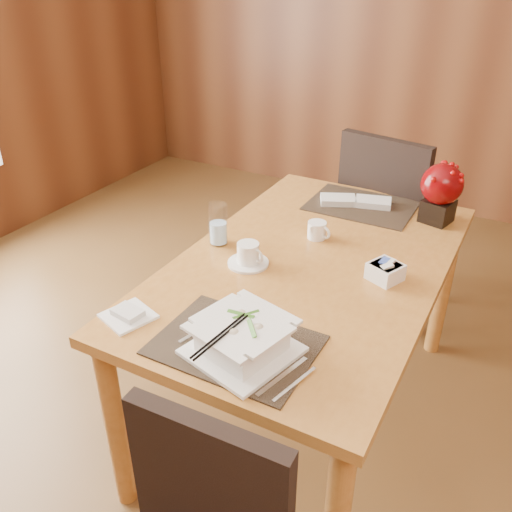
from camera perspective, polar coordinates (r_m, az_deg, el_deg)
The scene contains 13 objects.
back_wall at distance 4.06m, azimuth 21.18°, elevation 23.06°, with size 5.00×0.02×2.80m, color brown.
dining_table at distance 2.03m, azimuth 5.75°, elevation -2.89°, with size 0.90×1.50×0.75m.
placemat_near at distance 1.57m, azimuth -2.18°, elevation -9.32°, with size 0.45×0.33×0.01m, color black.
placemat_far at distance 2.45m, azimuth 11.03°, elevation 5.24°, with size 0.45×0.33×0.01m, color black.
soup_setting at distance 1.51m, azimuth -1.47°, elevation -8.71°, with size 0.32×0.32×0.11m.
coffee_cup at distance 1.93m, azimuth -0.84°, elevation 0.06°, with size 0.15×0.15×0.08m.
water_glass at distance 2.06m, azimuth -4.01°, elevation 3.36°, with size 0.07×0.07×0.16m, color silver.
creamer_jug at distance 2.13m, azimuth 6.42°, elevation 2.73°, with size 0.09×0.09×0.07m, color white, non-canonical shape.
sugar_caddy at distance 1.90m, azimuth 13.44°, elevation -1.62°, with size 0.10×0.10×0.06m, color white.
berry_decor at distance 2.33m, azimuth 18.91°, elevation 6.63°, with size 0.17×0.17×0.25m.
napkins_far at distance 2.44m, azimuth 10.69°, elevation 5.68°, with size 0.31×0.11×0.03m, color silver, non-canonical shape.
bread_plate at distance 1.72m, azimuth -13.31°, elevation -6.17°, with size 0.14×0.14×0.01m, color white.
far_chair at distance 2.81m, azimuth 13.78°, elevation 3.98°, with size 0.54×0.55×1.00m.
Camera 1 is at (0.63, -0.99, 1.74)m, focal length 38.00 mm.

